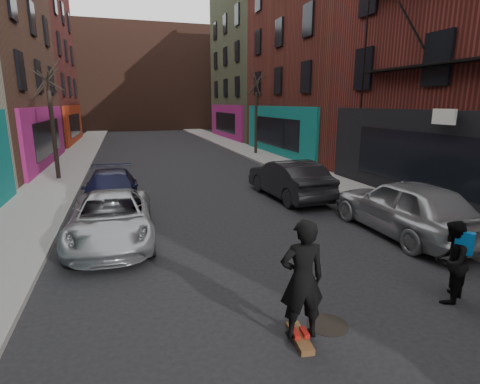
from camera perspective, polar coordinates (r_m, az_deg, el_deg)
sidewalk_left at (r=32.25m, az=-22.96°, el=5.86°), size 2.50×84.00×0.13m
sidewalk_right at (r=33.39m, az=-0.99°, el=7.14°), size 2.50×84.00×0.13m
buildings_right at (r=24.69m, az=27.27°, el=22.00°), size 12.00×56.00×16.00m
building_far at (r=58.04m, az=-14.78°, el=16.26°), size 40.00×10.00×14.00m
tree_left_far at (r=20.13m, az=-26.85°, el=11.02°), size 2.00×2.00×6.50m
tree_right_far at (r=27.46m, az=2.47°, el=13.01°), size 2.00×2.00×6.80m
parked_left_far at (r=10.88m, az=-19.01°, el=-3.77°), size 2.31×4.79×1.32m
parked_left_end at (r=14.16m, az=-19.05°, el=0.19°), size 1.92×4.65×1.35m
parked_right_far at (r=11.74m, az=23.93°, el=-2.08°), size 1.97×4.89×1.66m
parked_right_end at (r=15.10m, az=7.42°, el=2.00°), size 1.90×4.76×1.54m
skateboard at (r=6.54m, az=9.08°, el=-21.10°), size 0.31×0.82×0.10m
skateboarder at (r=6.02m, az=9.45°, el=-13.01°), size 0.76×0.55×1.96m
pedestrian at (r=8.25m, az=29.49°, el=-9.17°), size 0.98×0.91×1.61m
manhole at (r=7.02m, az=13.23°, el=-19.09°), size 0.87×0.87×0.01m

